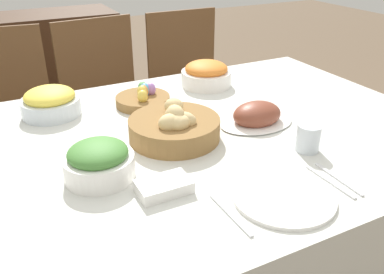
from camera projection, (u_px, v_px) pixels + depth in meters
The scene contains 17 objects.
dining_table at pixel (184, 230), 1.49m from camera, with size 1.78×1.16×0.77m.
chair_far_left at pixel (10, 127), 1.97m from camera, with size 0.47×0.47×0.97m.
chair_far_right at pixel (191, 94), 2.36m from camera, with size 0.42×0.42×0.97m.
chair_far_center at pixel (109, 109), 2.17m from camera, with size 0.46×0.46×0.97m.
sideboard at pixel (36, 81), 2.78m from camera, with size 1.13×0.44×0.88m.
bread_basket at pixel (175, 127), 1.28m from camera, with size 0.29×0.29×0.13m.
egg_basket at pixel (143, 98), 1.54m from camera, with size 0.20×0.20×0.08m.
ham_platter at pixel (257, 116), 1.39m from camera, with size 0.27×0.19×0.09m.
carrot_bowl at pixel (206, 74), 1.72m from camera, with size 0.21×0.21×0.11m.
pineapple_bowl at pixel (50, 102), 1.45m from camera, with size 0.21×0.21×0.10m.
green_salad_bowl at pixel (99, 161), 1.08m from camera, with size 0.19×0.19×0.10m.
dinner_plate at pixel (283, 196), 1.01m from camera, with size 0.26×0.26×0.01m.
fork at pixel (230, 215), 0.95m from camera, with size 0.01×0.17×0.00m.
knife at pixel (330, 182), 1.07m from camera, with size 0.01×0.17×0.00m.
spoon at pixel (338, 179), 1.09m from camera, with size 0.01×0.17×0.00m.
drinking_cup at pixel (308, 138), 1.21m from camera, with size 0.07×0.07×0.08m.
butter_dish at pixel (164, 187), 1.03m from camera, with size 0.14×0.08×0.03m.
Camera 1 is at (-0.50, -1.06, 1.37)m, focal length 38.00 mm.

